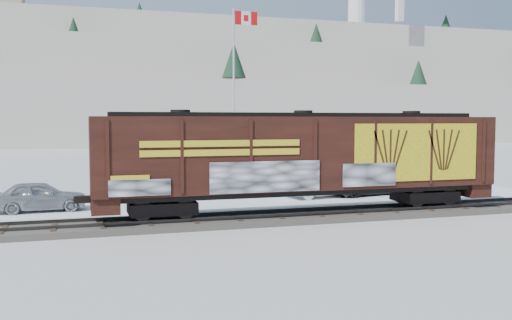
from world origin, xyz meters
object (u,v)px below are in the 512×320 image
object	(u,v)px
hopper_railcar	(303,156)
car_silver	(40,196)
car_white	(323,185)
car_dark	(363,184)
flagpole	(235,118)

from	to	relation	value
hopper_railcar	car_silver	xyz separation A→B (m)	(-12.44, 6.06, -2.24)
car_white	car_dark	bearing A→B (deg)	-94.29
hopper_railcar	car_silver	size ratio (longest dim) A/B	4.20
flagpole	car_silver	size ratio (longest dim) A/B	2.76
flagpole	car_dark	world-z (taller)	flagpole
car_silver	car_dark	world-z (taller)	car_silver
car_dark	car_silver	bearing A→B (deg)	80.20
car_silver	car_white	xyz separation A→B (m)	(16.42, 0.60, -0.01)
hopper_railcar	car_dark	world-z (taller)	hopper_railcar
hopper_railcar	car_white	distance (m)	8.08
flagpole	car_silver	world-z (taller)	flagpole
flagpole	car_dark	bearing A→B (deg)	-55.11
flagpole	car_dark	xyz separation A→B (m)	(6.09, -8.74, -4.22)
car_silver	hopper_railcar	bearing A→B (deg)	-118.78
car_silver	car_dark	xyz separation A→B (m)	(19.31, 0.79, -0.10)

